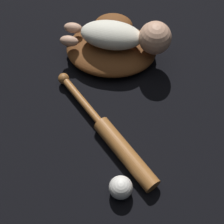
# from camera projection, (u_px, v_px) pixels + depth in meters

# --- Properties ---
(ground_plane) EXTENTS (6.00, 6.00, 0.00)m
(ground_plane) POSITION_uv_depth(u_px,v_px,m) (123.00, 46.00, 1.46)
(ground_plane) COLOR black
(baseball_glove) EXTENTS (0.38, 0.35, 0.07)m
(baseball_glove) POSITION_uv_depth(u_px,v_px,m) (112.00, 46.00, 1.42)
(baseball_glove) COLOR brown
(baseball_glove) RESTS_ON ground
(baby_figure) EXTENTS (0.40, 0.21, 0.12)m
(baby_figure) POSITION_uv_depth(u_px,v_px,m) (126.00, 36.00, 1.33)
(baby_figure) COLOR silver
(baby_figure) RESTS_ON baseball_glove
(baseball_bat) EXTENTS (0.28, 0.48, 0.06)m
(baseball_bat) POSITION_uv_depth(u_px,v_px,m) (115.00, 141.00, 1.22)
(baseball_bat) COLOR #9E602D
(baseball_bat) RESTS_ON ground
(baseball) EXTENTS (0.07, 0.07, 0.07)m
(baseball) POSITION_uv_depth(u_px,v_px,m) (121.00, 188.00, 1.13)
(baseball) COLOR white
(baseball) RESTS_ON ground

